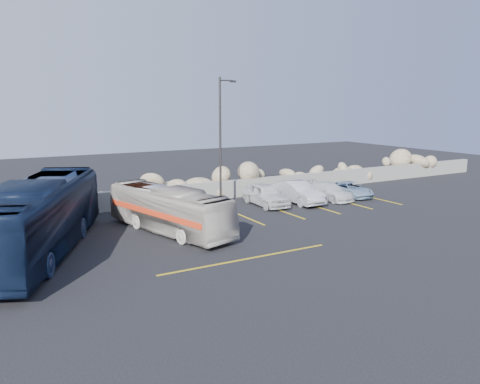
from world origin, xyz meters
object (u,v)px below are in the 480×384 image
car_b (298,192)px  car_d (351,189)px  tour_coach (38,217)px  car_c (328,191)px  lamppost (221,139)px  car_a (266,195)px  vintage_bus (169,210)px

car_b → car_d: bearing=-0.9°
tour_coach → car_c: bearing=32.7°
car_c → lamppost: bearing=165.5°
car_b → car_d: (4.52, -0.07, -0.19)m
tour_coach → car_a: size_ratio=2.82×
tour_coach → car_d: 20.80m
vintage_bus → tour_coach: size_ratio=0.71×
tour_coach → car_b: (16.04, 3.03, -0.92)m
vintage_bus → car_a: bearing=5.4°
car_b → car_c: bearing=-2.9°
vintage_bus → lamppost: bearing=21.7°
vintage_bus → car_a: 8.21m
car_d → car_c: bearing=-173.8°
car_c → tour_coach: bearing=-175.6°
lamppost → car_d: bearing=-7.6°
car_b → car_c: 2.48m
lamppost → car_c: bearing=-10.1°
lamppost → vintage_bus: 6.89m
car_b → car_c: car_b is taller
tour_coach → vintage_bus: bearing=28.9°
vintage_bus → car_d: vintage_bus is taller
tour_coach → car_b: tour_coach is taller
car_a → car_b: (2.25, -0.41, -0.00)m
vintage_bus → car_b: vintage_bus is taller
lamppost → car_a: (2.77, -0.79, -3.59)m
tour_coach → lamppost: bearing=44.8°
vintage_bus → car_d: bearing=-5.8°
lamppost → car_b: lamppost is taller
car_d → vintage_bus: bearing=-165.8°
lamppost → tour_coach: 12.11m
car_a → car_d: car_a is taller
car_b → car_d: size_ratio=1.16×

